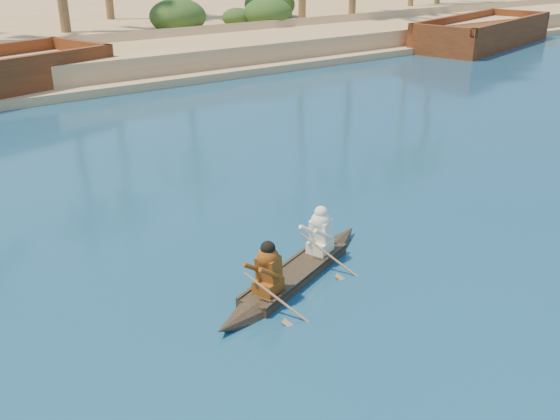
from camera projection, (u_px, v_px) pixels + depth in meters
canoe at (296, 266)px, 11.75m from camera, size 4.72×2.31×1.32m
barge_right at (483, 34)px, 39.57m from camera, size 12.95×7.03×2.05m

